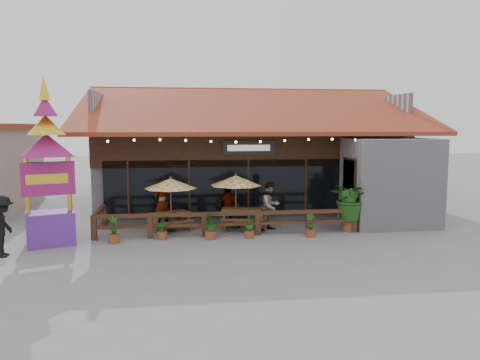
{
  "coord_description": "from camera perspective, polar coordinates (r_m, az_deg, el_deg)",
  "views": [
    {
      "loc": [
        -3.41,
        -17.62,
        4.09
      ],
      "look_at": [
        -0.91,
        1.5,
        1.88
      ],
      "focal_mm": 35.0,
      "sensor_mm": 36.0,
      "label": 1
    }
  ],
  "objects": [
    {
      "name": "thai_sign_tower",
      "position": [
        17.25,
        -22.49,
        3.46
      ],
      "size": [
        2.94,
        2.94,
        6.27
      ],
      "color": "#622A9C",
      "rests_on": "ground"
    },
    {
      "name": "umbrella_right",
      "position": [
        18.7,
        -0.52,
        -0.09
      ],
      "size": [
        2.59,
        2.59,
        2.22
      ],
      "color": "brown",
      "rests_on": "ground"
    },
    {
      "name": "diner_a",
      "position": [
        19.38,
        -9.48,
        -2.77
      ],
      "size": [
        0.86,
        0.78,
        1.97
      ],
      "primitive_type": "imported",
      "rotation": [
        0.0,
        0.0,
        3.71
      ],
      "color": "#3B2513",
      "rests_on": "ground"
    },
    {
      "name": "planter_c",
      "position": [
        17.11,
        -3.65,
        -5.49
      ],
      "size": [
        0.76,
        0.75,
        0.94
      ],
      "color": "brown",
      "rests_on": "ground"
    },
    {
      "name": "planter_a",
      "position": [
        17.14,
        -15.13,
        -6.11
      ],
      "size": [
        0.41,
        0.39,
        0.97
      ],
      "color": "brown",
      "rests_on": "ground"
    },
    {
      "name": "picnic_table_right",
      "position": [
        18.77,
        0.39,
        -4.32
      ],
      "size": [
        1.94,
        1.75,
        0.82
      ],
      "color": "brown",
      "rests_on": "ground"
    },
    {
      "name": "umbrella_left",
      "position": [
        18.32,
        -8.45,
        -0.45
      ],
      "size": [
        2.16,
        2.16,
        2.16
      ],
      "color": "brown",
      "rests_on": "ground"
    },
    {
      "name": "tropical_plant",
      "position": [
        18.8,
        13.17,
        -2.25
      ],
      "size": [
        1.92,
        2.03,
        2.23
      ],
      "color": "brown",
      "rests_on": "ground"
    },
    {
      "name": "planter_d",
      "position": [
        17.26,
        1.18,
        -5.74
      ],
      "size": [
        0.45,
        0.45,
        0.87
      ],
      "color": "brown",
      "rests_on": "ground"
    },
    {
      "name": "picnic_table_left",
      "position": [
        18.69,
        -8.55,
        -4.63
      ],
      "size": [
        1.93,
        1.82,
        0.73
      ],
      "color": "brown",
      "rests_on": "ground"
    },
    {
      "name": "diner_c",
      "position": [
        19.56,
        -1.39,
        -3.16
      ],
      "size": [
        1.0,
        0.81,
        1.59
      ],
      "primitive_type": "imported",
      "rotation": [
        0.0,
        0.0,
        2.6
      ],
      "color": "#3B2513",
      "rests_on": "ground"
    },
    {
      "name": "planter_b",
      "position": [
        17.32,
        -9.51,
        -5.85
      ],
      "size": [
        0.4,
        0.42,
        0.89
      ],
      "color": "brown",
      "rests_on": "ground"
    },
    {
      "name": "planter_e",
      "position": [
        17.62,
        8.58,
        -5.71
      ],
      "size": [
        0.37,
        0.38,
        0.89
      ],
      "color": "brown",
      "rests_on": "ground"
    },
    {
      "name": "patio_railing",
      "position": [
        17.74,
        -3.59,
        -4.77
      ],
      "size": [
        10.0,
        2.6,
        0.92
      ],
      "color": "#4B311A",
      "rests_on": "ground"
    },
    {
      "name": "pedestrian",
      "position": [
        16.53,
        -26.95,
        -5.05
      ],
      "size": [
        0.79,
        1.3,
        1.95
      ],
      "primitive_type": "imported",
      "rotation": [
        0.0,
        0.0,
        1.62
      ],
      "color": "black",
      "rests_on": "ground"
    },
    {
      "name": "ground",
      "position": [
        18.41,
        3.42,
        -6.31
      ],
      "size": [
        100.0,
        100.0,
        0.0
      ],
      "primitive_type": "plane",
      "color": "gray",
      "rests_on": "ground"
    },
    {
      "name": "restaurant_building",
      "position": [
        24.58,
        1.14,
        2.14
      ],
      "size": [
        15.5,
        14.73,
        6.09
      ],
      "color": "#B0B0B5",
      "rests_on": "ground"
    },
    {
      "name": "diner_b",
      "position": [
        18.49,
        3.74,
        -3.21
      ],
      "size": [
        1.19,
        1.14,
        1.93
      ],
      "primitive_type": "imported",
      "rotation": [
        0.0,
        0.0,
        0.63
      ],
      "color": "#3B2513",
      "rests_on": "ground"
    }
  ]
}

